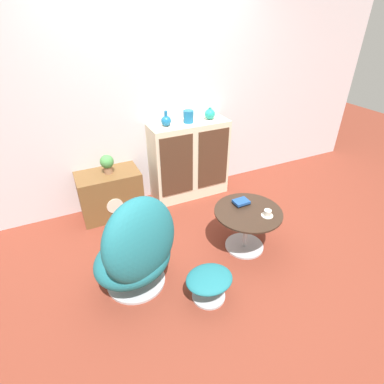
{
  "coord_description": "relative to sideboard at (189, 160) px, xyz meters",
  "views": [
    {
      "loc": [
        -1.1,
        -1.89,
        2.14
      ],
      "look_at": [
        0.0,
        0.43,
        0.55
      ],
      "focal_mm": 28.0,
      "sensor_mm": 36.0,
      "label": 1
    }
  ],
  "objects": [
    {
      "name": "teacup",
      "position": [
        0.19,
        -1.35,
        -0.01
      ],
      "size": [
        0.11,
        0.11,
        0.06
      ],
      "color": "silver",
      "rests_on": "coffee_table"
    },
    {
      "name": "ottoman",
      "position": [
        -0.57,
        -1.61,
        -0.3
      ],
      "size": [
        0.4,
        0.34,
        0.26
      ],
      "color": "#B7B7BC",
      "rests_on": "ground_plane"
    },
    {
      "name": "wall_back",
      "position": [
        -0.34,
        0.21,
        0.81
      ],
      "size": [
        6.4,
        0.06,
        2.6
      ],
      "color": "silver",
      "rests_on": "ground_plane"
    },
    {
      "name": "book_stack",
      "position": [
        0.08,
        -1.07,
        -0.01
      ],
      "size": [
        0.16,
        0.13,
        0.05
      ],
      "color": "black",
      "rests_on": "coffee_table"
    },
    {
      "name": "coffee_table",
      "position": [
        0.07,
        -1.21,
        -0.18
      ],
      "size": [
        0.66,
        0.66,
        0.46
      ],
      "color": "#B7B7BC",
      "rests_on": "ground_plane"
    },
    {
      "name": "potted_plant",
      "position": [
        -1.01,
        -0.02,
        0.18
      ],
      "size": [
        0.15,
        0.15,
        0.22
      ],
      "color": "#996B4C",
      "rests_on": "tv_console"
    },
    {
      "name": "egg_chair",
      "position": [
        -1.06,
        -1.24,
        -0.07
      ],
      "size": [
        0.92,
        0.89,
        0.94
      ],
      "color": "#B7B7BC",
      "rests_on": "ground_plane"
    },
    {
      "name": "vase_inner_right",
      "position": [
        0.28,
        0.0,
        0.55
      ],
      "size": [
        0.13,
        0.13,
        0.14
      ],
      "color": "teal",
      "rests_on": "sideboard"
    },
    {
      "name": "vase_leftmost",
      "position": [
        -0.28,
        0.0,
        0.55
      ],
      "size": [
        0.12,
        0.12,
        0.17
      ],
      "color": "#196699",
      "rests_on": "sideboard"
    },
    {
      "name": "tv_console",
      "position": [
        -1.03,
        -0.02,
        -0.22
      ],
      "size": [
        0.7,
        0.41,
        0.55
      ],
      "color": "brown",
      "rests_on": "ground_plane"
    },
    {
      "name": "sideboard",
      "position": [
        0.0,
        0.0,
        0.0
      ],
      "size": [
        0.97,
        0.37,
        0.98
      ],
      "color": "beige",
      "rests_on": "ground_plane"
    },
    {
      "name": "ground_plane",
      "position": [
        -0.34,
        -1.22,
        -0.49
      ],
      "size": [
        12.0,
        12.0,
        0.0
      ],
      "primitive_type": "plane",
      "color": "brown"
    },
    {
      "name": "vase_inner_left",
      "position": [
        -0.01,
        0.0,
        0.56
      ],
      "size": [
        0.12,
        0.12,
        0.14
      ],
      "color": "#196699",
      "rests_on": "sideboard"
    }
  ]
}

